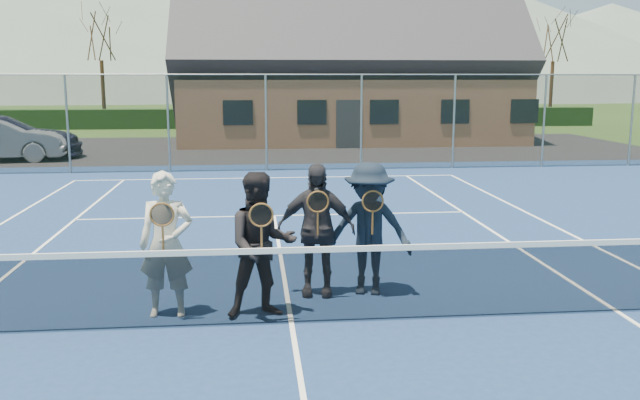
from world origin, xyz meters
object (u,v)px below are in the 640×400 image
object	(u,v)px
tennis_net	(291,282)
player_c	(316,230)
player_d	(369,229)
player_b	(261,245)
clubhouse	(347,53)
player_a	(166,244)
car_c	(1,137)

from	to	relation	value
tennis_net	player_c	bearing A→B (deg)	70.10
player_d	player_c	bearing A→B (deg)	177.39
tennis_net	player_b	size ratio (longest dim) A/B	6.49
clubhouse	player_a	distance (m)	24.36
player_b	player_d	xyz separation A→B (m)	(1.45, 0.75, -0.00)
player_c	player_d	distance (m)	0.72
clubhouse	player_d	bearing A→B (deg)	-97.18
tennis_net	clubhouse	xyz separation A→B (m)	(4.00, 24.00, 3.45)
clubhouse	player_c	bearing A→B (deg)	-98.94
car_c	player_b	world-z (taller)	player_b
car_c	clubhouse	world-z (taller)	clubhouse
car_c	player_a	xyz separation A→B (m)	(7.88, -16.98, 0.12)
player_d	clubhouse	bearing A→B (deg)	82.82
player_c	player_d	world-z (taller)	same
car_c	tennis_net	size ratio (longest dim) A/B	0.47
clubhouse	tennis_net	bearing A→B (deg)	-99.46
player_a	player_d	size ratio (longest dim) A/B	1.00
clubhouse	player_a	bearing A→B (deg)	-103.15
tennis_net	player_b	xyz separation A→B (m)	(-0.34, 0.32, 0.38)
car_c	clubhouse	size ratio (longest dim) A/B	0.35
clubhouse	player_a	xyz separation A→B (m)	(-5.50, -23.53, -3.07)
car_c	player_a	size ratio (longest dim) A/B	3.06
player_a	car_c	bearing A→B (deg)	114.88
player_a	player_c	bearing A→B (deg)	18.59
tennis_net	player_d	size ratio (longest dim) A/B	6.49
player_a	player_b	size ratio (longest dim) A/B	1.00
player_a	player_c	size ratio (longest dim) A/B	1.00
clubhouse	player_d	world-z (taller)	clubhouse
car_c	player_b	xyz separation A→B (m)	(9.03, -17.13, 0.12)
tennis_net	player_a	size ratio (longest dim) A/B	6.49
car_c	player_b	size ratio (longest dim) A/B	3.06
clubhouse	player_b	world-z (taller)	clubhouse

